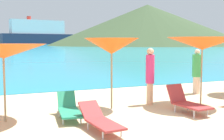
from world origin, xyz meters
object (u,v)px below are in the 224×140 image
object	(u,v)px
umbrella_4	(202,44)
beachgoer_1	(150,74)
lounge_chair_2	(69,109)
lounge_chair_7	(100,119)
cruise_ship	(38,34)
beachgoer_3	(197,70)
lounge_chair_3	(187,102)
umbrella_2	(3,51)
umbrella_3	(112,46)

from	to	relation	value
umbrella_4	beachgoer_1	bearing A→B (deg)	153.33
lounge_chair_2	beachgoer_1	distance (m)	3.14
lounge_chair_7	cruise_ship	distance (m)	266.24
beachgoer_3	cruise_ship	bearing A→B (deg)	122.17
umbrella_4	beachgoer_1	xyz separation A→B (m)	(-1.50, 0.75, -1.01)
beachgoer_1	cruise_ship	distance (m)	263.74
umbrella_4	lounge_chair_3	xyz separation A→B (m)	(-1.09, -0.69, -1.71)
lounge_chair_2	cruise_ship	world-z (taller)	cruise_ship
beachgoer_1	beachgoer_3	size ratio (longest dim) A/B	1.05
lounge_chair_2	lounge_chair_7	size ratio (longest dim) A/B	0.96
lounge_chair_7	beachgoer_3	world-z (taller)	beachgoer_3
beachgoer_3	cruise_ship	size ratio (longest dim) A/B	0.03
umbrella_4	beachgoer_3	world-z (taller)	umbrella_4
umbrella_4	lounge_chair_3	bearing A→B (deg)	-147.69
umbrella_4	beachgoer_3	distance (m)	2.54
beachgoer_1	beachgoer_3	distance (m)	3.04
umbrella_2	lounge_chair_3	xyz separation A→B (m)	(5.00, -1.08, -1.52)
umbrella_4	lounge_chair_2	distance (m)	4.80
umbrella_2	lounge_chair_2	bearing A→B (deg)	-11.68
lounge_chair_2	cruise_ship	distance (m)	264.91
umbrella_3	beachgoer_3	xyz separation A→B (m)	(4.24, 1.18, -1.01)
lounge_chair_7	beachgoer_3	size ratio (longest dim) A/B	0.93
lounge_chair_3	beachgoer_1	bearing A→B (deg)	100.73
lounge_chair_2	cruise_ship	size ratio (longest dim) A/B	0.03
umbrella_3	lounge_chair_2	world-z (taller)	umbrella_3
umbrella_3	lounge_chair_3	world-z (taller)	umbrella_3
lounge_chair_3	lounge_chair_7	bearing A→B (deg)	-172.72
umbrella_3	beachgoer_1	xyz separation A→B (m)	(1.41, 0.06, -0.93)
umbrella_2	lounge_chair_2	world-z (taller)	umbrella_2
umbrella_2	umbrella_3	bearing A→B (deg)	5.51
umbrella_2	lounge_chair_3	world-z (taller)	umbrella_2
cruise_ship	beachgoer_3	bearing A→B (deg)	-108.94
beachgoer_3	cruise_ship	distance (m)	262.25
umbrella_4	beachgoer_1	distance (m)	1.96
umbrella_2	lounge_chair_7	size ratio (longest dim) A/B	1.37
umbrella_2	lounge_chair_2	xyz separation A→B (m)	(1.63, -0.34, -1.58)
beachgoer_1	beachgoer_3	bearing A→B (deg)	-141.41
umbrella_3	umbrella_4	bearing A→B (deg)	-13.36
umbrella_4	beachgoer_3	xyz separation A→B (m)	(1.33, 1.87, -1.09)
beachgoer_3	umbrella_4	bearing A→B (deg)	-85.39
umbrella_2	beachgoer_3	distance (m)	7.62
lounge_chair_2	lounge_chair_7	xyz separation A→B (m)	(0.38, -1.40, 0.00)
umbrella_2	umbrella_4	bearing A→B (deg)	-3.63
umbrella_3	lounge_chair_2	xyz separation A→B (m)	(-1.54, -0.64, -1.69)
umbrella_3	lounge_chair_7	xyz separation A→B (m)	(-1.16, -2.05, -1.69)
umbrella_3	beachgoer_3	distance (m)	4.52
lounge_chair_3	lounge_chair_7	size ratio (longest dim) A/B	0.87
umbrella_2	beachgoer_3	xyz separation A→B (m)	(7.41, 1.49, -0.91)
umbrella_2	cruise_ship	distance (m)	264.78
lounge_chair_2	beachgoer_1	size ratio (longest dim) A/B	0.85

